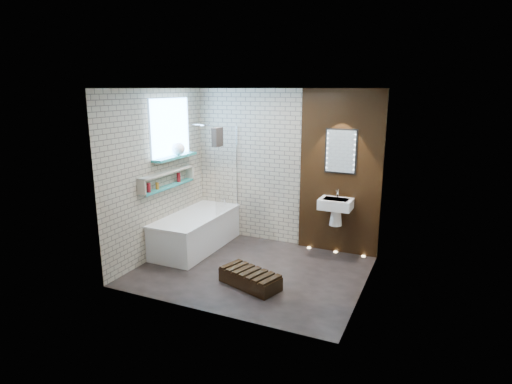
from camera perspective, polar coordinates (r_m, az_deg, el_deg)
The scene contains 15 objects.
ground at distance 6.32m, azimuth -0.57°, elevation -10.48°, with size 3.20×3.20×0.00m, color black.
room_shell at distance 5.90m, azimuth -0.60°, elevation 1.10°, with size 3.24×3.20×2.60m.
walnut_panel at distance 6.78m, azimuth 11.28°, elevation 2.51°, with size 1.30×0.06×2.60m, color black.
clerestory_window at distance 6.89m, azimuth -11.39°, elevation 7.73°, with size 0.18×1.00×0.94m.
display_niche at distance 6.81m, azimuth -11.82°, elevation 1.67°, with size 0.14×1.30×0.26m.
bathtub at distance 7.13m, azimuth -8.05°, elevation -5.22°, with size 0.79×1.74×0.70m.
bath_screen at distance 7.07m, azimuth -3.98°, elevation 3.03°, with size 0.01×0.78×1.40m, color white.
towel at distance 6.73m, azimuth -5.23°, elevation 7.37°, with size 0.09×0.23×0.30m, color #2A2521.
shower_head at distance 7.23m, azimuth -6.89°, elevation 8.97°, with size 0.18×0.18×0.02m, color silver.
washbasin at distance 6.72m, azimuth 10.70°, elevation -2.07°, with size 0.50×0.36×0.58m.
led_mirror at distance 6.69m, azimuth 11.35°, elevation 5.39°, with size 0.50×0.02×0.70m.
walnut_step at distance 5.82m, azimuth -0.81°, elevation -11.67°, with size 0.84×0.37×0.19m, color black.
niche_bottles at distance 6.74m, azimuth -12.32°, elevation 1.24°, with size 0.06×0.84×0.15m.
sill_vases at distance 6.95m, azimuth -10.40°, elevation 5.75°, with size 0.20×0.20×0.20m.
floor_uplights at distance 7.08m, azimuth 10.66°, elevation -7.92°, with size 0.96×0.06×0.01m.
Camera 1 is at (2.42, -5.22, 2.60)m, focal length 29.69 mm.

